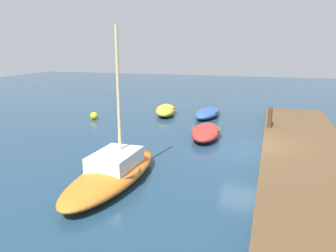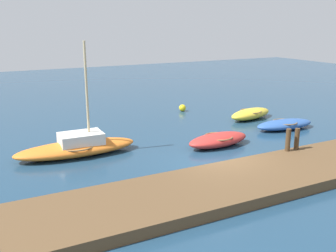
{
  "view_description": "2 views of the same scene",
  "coord_description": "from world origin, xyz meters",
  "px_view_note": "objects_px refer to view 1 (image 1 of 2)",
  "views": [
    {
      "loc": [
        -15.74,
        -0.84,
        4.87
      ],
      "look_at": [
        -0.63,
        3.88,
        1.09
      ],
      "focal_mm": 35.63,
      "sensor_mm": 36.0,
      "label": 1
    },
    {
      "loc": [
        -10.13,
        -14.31,
        6.52
      ],
      "look_at": [
        -0.88,
        3.47,
        1.17
      ],
      "focal_mm": 42.37,
      "sensor_mm": 36.0,
      "label": 2
    }
  ],
  "objects_px": {
    "mooring_post_west": "(270,118)",
    "marker_buoy": "(94,116)",
    "sailboat_orange": "(113,171)",
    "rowboat_red": "(206,132)",
    "rowboat_yellow": "(166,110)",
    "mooring_post_mid_west": "(270,116)",
    "rowboat_blue": "(208,113)"
  },
  "relations": [
    {
      "from": "mooring_post_west",
      "to": "marker_buoy",
      "type": "bearing_deg",
      "value": 86.42
    },
    {
      "from": "sailboat_orange",
      "to": "rowboat_red",
      "type": "bearing_deg",
      "value": -14.93
    },
    {
      "from": "rowboat_yellow",
      "to": "mooring_post_west",
      "type": "height_order",
      "value": "mooring_post_west"
    },
    {
      "from": "mooring_post_mid_west",
      "to": "marker_buoy",
      "type": "height_order",
      "value": "mooring_post_mid_west"
    },
    {
      "from": "rowboat_red",
      "to": "marker_buoy",
      "type": "distance_m",
      "value": 8.62
    },
    {
      "from": "sailboat_orange",
      "to": "rowboat_yellow",
      "type": "height_order",
      "value": "sailboat_orange"
    },
    {
      "from": "sailboat_orange",
      "to": "mooring_post_west",
      "type": "xyz_separation_m",
      "value": [
        8.83,
        -5.32,
        0.53
      ]
    },
    {
      "from": "sailboat_orange",
      "to": "mooring_post_west",
      "type": "bearing_deg",
      "value": -29.87
    },
    {
      "from": "marker_buoy",
      "to": "rowboat_red",
      "type": "bearing_deg",
      "value": -106.7
    },
    {
      "from": "sailboat_orange",
      "to": "marker_buoy",
      "type": "bearing_deg",
      "value": 34.23
    },
    {
      "from": "mooring_post_mid_west",
      "to": "marker_buoy",
      "type": "distance_m",
      "value": 11.55
    },
    {
      "from": "rowboat_yellow",
      "to": "rowboat_blue",
      "type": "xyz_separation_m",
      "value": [
        0.16,
        -3.09,
        -0.05
      ]
    },
    {
      "from": "rowboat_blue",
      "to": "mooring_post_west",
      "type": "relative_size",
      "value": 3.69
    },
    {
      "from": "rowboat_red",
      "to": "mooring_post_mid_west",
      "type": "xyz_separation_m",
      "value": [
        2.33,
        -3.27,
        0.6
      ]
    },
    {
      "from": "rowboat_yellow",
      "to": "mooring_post_mid_west",
      "type": "height_order",
      "value": "mooring_post_mid_west"
    },
    {
      "from": "sailboat_orange",
      "to": "marker_buoy",
      "type": "distance_m",
      "value": 11.4
    },
    {
      "from": "rowboat_red",
      "to": "mooring_post_mid_west",
      "type": "height_order",
      "value": "mooring_post_mid_west"
    },
    {
      "from": "rowboat_blue",
      "to": "marker_buoy",
      "type": "bearing_deg",
      "value": 117.41
    },
    {
      "from": "sailboat_orange",
      "to": "marker_buoy",
      "type": "height_order",
      "value": "sailboat_orange"
    },
    {
      "from": "sailboat_orange",
      "to": "rowboat_yellow",
      "type": "distance_m",
      "value": 12.68
    },
    {
      "from": "rowboat_blue",
      "to": "mooring_post_west",
      "type": "distance_m",
      "value": 5.76
    },
    {
      "from": "mooring_post_west",
      "to": "rowboat_blue",
      "type": "bearing_deg",
      "value": 47.69
    },
    {
      "from": "mooring_post_mid_west",
      "to": "sailboat_orange",
      "type": "bearing_deg",
      "value": 150.51
    },
    {
      "from": "rowboat_red",
      "to": "mooring_post_west",
      "type": "bearing_deg",
      "value": -66.19
    },
    {
      "from": "rowboat_red",
      "to": "sailboat_orange",
      "type": "height_order",
      "value": "sailboat_orange"
    },
    {
      "from": "rowboat_red",
      "to": "marker_buoy",
      "type": "height_order",
      "value": "rowboat_red"
    },
    {
      "from": "rowboat_red",
      "to": "rowboat_blue",
      "type": "relative_size",
      "value": 0.94
    },
    {
      "from": "rowboat_red",
      "to": "mooring_post_west",
      "type": "relative_size",
      "value": 3.46
    },
    {
      "from": "mooring_post_mid_west",
      "to": "marker_buoy",
      "type": "xyz_separation_m",
      "value": [
        0.15,
        11.53,
        -0.71
      ]
    },
    {
      "from": "rowboat_red",
      "to": "sailboat_orange",
      "type": "xyz_separation_m",
      "value": [
        -7.07,
        2.04,
        0.09
      ]
    },
    {
      "from": "rowboat_yellow",
      "to": "mooring_post_mid_west",
      "type": "distance_m",
      "value": 7.98
    },
    {
      "from": "mooring_post_west",
      "to": "mooring_post_mid_west",
      "type": "xyz_separation_m",
      "value": [
        0.57,
        0.0,
        -0.02
      ]
    }
  ]
}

